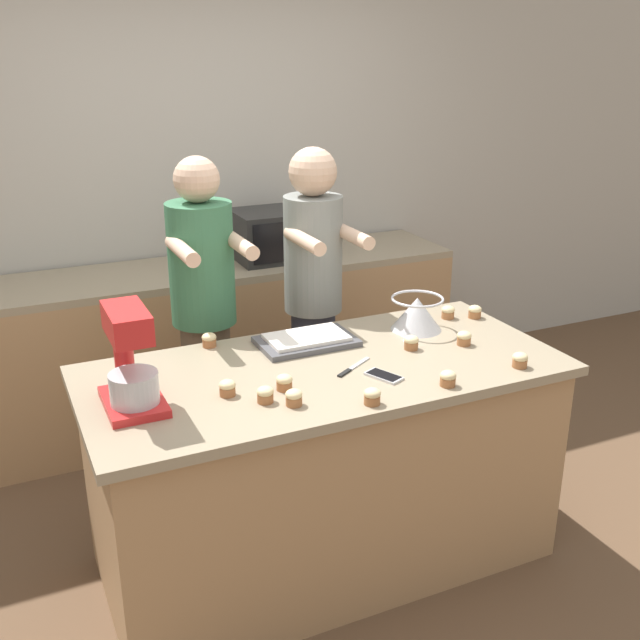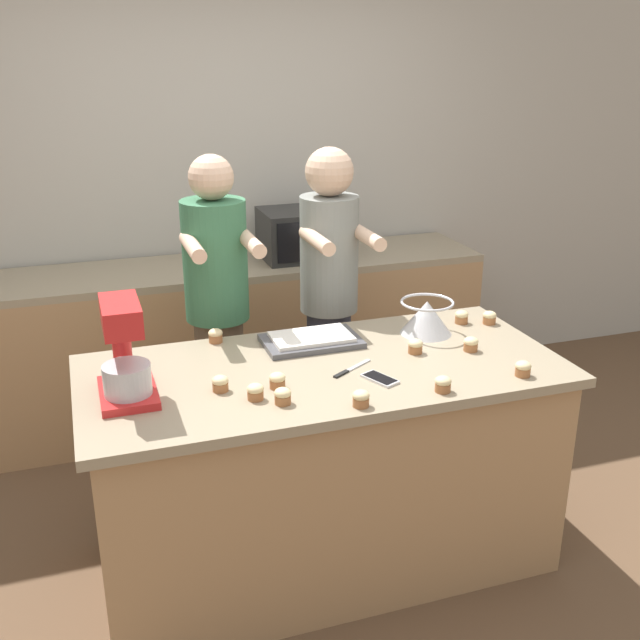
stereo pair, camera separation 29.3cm
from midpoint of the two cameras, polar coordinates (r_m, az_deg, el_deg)
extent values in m
plane|color=brown|center=(3.42, -2.24, -17.56)|extent=(16.00, 16.00, 0.00)
cube|color=#B2ADA3|center=(4.50, -11.58, 10.31)|extent=(10.00, 0.06, 2.70)
cube|color=#A87F56|center=(3.18, -2.35, -11.40)|extent=(1.83, 0.83, 0.86)
cube|color=gray|center=(2.96, -2.47, -3.95)|extent=(1.90, 0.88, 0.04)
cube|color=#A87F56|center=(4.42, -9.68, -1.97)|extent=(2.80, 0.60, 0.89)
cube|color=gray|center=(4.27, -10.04, 3.83)|extent=(2.80, 0.60, 0.04)
cylinder|color=brown|center=(3.69, -10.68, -6.69)|extent=(0.23, 0.23, 0.89)
cylinder|color=#38704C|center=(3.43, -11.46, 4.18)|extent=(0.30, 0.30, 0.56)
sphere|color=#DBB293|center=(3.35, -11.92, 10.43)|extent=(0.20, 0.20, 0.20)
cylinder|color=#DBB293|center=(3.21, -13.05, 5.15)|extent=(0.06, 0.34, 0.06)
cylinder|color=#DBB293|center=(3.27, -8.74, 5.71)|extent=(0.06, 0.34, 0.06)
cylinder|color=#33384C|center=(3.84, -2.69, -5.36)|extent=(0.22, 0.22, 0.87)
cylinder|color=gray|center=(3.59, -2.87, 4.99)|extent=(0.28, 0.28, 0.56)
sphere|color=#DBB293|center=(3.51, -2.99, 11.20)|extent=(0.23, 0.23, 0.23)
cylinder|color=#DBB293|center=(3.37, -3.71, 6.03)|extent=(0.06, 0.34, 0.06)
cylinder|color=#DBB293|center=(3.46, 0.00, 6.45)|extent=(0.06, 0.34, 0.06)
cube|color=red|center=(2.76, -17.01, -6.05)|extent=(0.20, 0.30, 0.03)
cylinder|color=red|center=(2.81, -17.65, -2.64)|extent=(0.07, 0.07, 0.24)
cube|color=red|center=(2.63, -17.63, -0.26)|extent=(0.13, 0.26, 0.10)
cylinder|color=#BCBCC1|center=(2.69, -17.04, -5.04)|extent=(0.17, 0.17, 0.11)
cone|color=#BCBCC1|center=(3.32, 4.89, 0.44)|extent=(0.23, 0.23, 0.15)
torus|color=#BCBCC1|center=(3.29, 4.93, 1.58)|extent=(0.23, 0.23, 0.01)
cube|color=#4C4C51|center=(3.17, -3.69, -1.71)|extent=(0.41, 0.25, 0.02)
cube|color=white|center=(3.16, -3.69, -1.37)|extent=(0.33, 0.20, 0.02)
cube|color=black|center=(4.33, -5.34, 6.50)|extent=(0.47, 0.37, 0.28)
cube|color=black|center=(4.15, -5.03, 5.88)|extent=(0.32, 0.01, 0.22)
cube|color=#2D2D2D|center=(4.22, -2.29, 6.20)|extent=(0.09, 0.01, 0.22)
cube|color=silver|center=(2.86, 1.97, -4.36)|extent=(0.12, 0.16, 0.01)
cube|color=black|center=(2.86, 1.97, -4.26)|extent=(0.11, 0.14, 0.00)
cube|color=#BCBCC1|center=(2.97, 0.18, -3.40)|extent=(0.13, 0.09, 0.01)
cube|color=black|center=(2.89, -1.03, -4.13)|extent=(0.08, 0.06, 0.01)
cylinder|color=#9E6038|center=(3.20, -11.04, -1.77)|extent=(0.06, 0.06, 0.03)
ellipsoid|color=beige|center=(3.19, -11.07, -1.35)|extent=(0.06, 0.06, 0.04)
cylinder|color=#9E6038|center=(2.68, -7.33, -5.99)|extent=(0.06, 0.06, 0.03)
ellipsoid|color=beige|center=(2.67, -7.36, -5.50)|extent=(0.06, 0.06, 0.04)
cylinder|color=#9E6038|center=(2.80, 6.78, -4.76)|extent=(0.06, 0.06, 0.03)
ellipsoid|color=beige|center=(2.79, 6.80, -4.28)|extent=(0.06, 0.06, 0.04)
cylinder|color=#9E6038|center=(3.12, 4.30, -2.00)|extent=(0.06, 0.06, 0.03)
ellipsoid|color=beige|center=(3.11, 4.32, -1.57)|extent=(0.06, 0.06, 0.04)
cylinder|color=#9E6038|center=(3.01, 12.32, -3.29)|extent=(0.06, 0.06, 0.03)
ellipsoid|color=beige|center=(3.00, 12.35, -2.84)|extent=(0.06, 0.06, 0.04)
cylinder|color=#9E6038|center=(3.49, 7.37, 0.35)|extent=(0.06, 0.06, 0.03)
ellipsoid|color=beige|center=(3.48, 7.39, 0.75)|extent=(0.06, 0.06, 0.04)
cylinder|color=#9E6038|center=(2.65, -5.18, -6.24)|extent=(0.06, 0.06, 0.03)
ellipsoid|color=beige|center=(2.64, -5.20, -5.74)|extent=(0.06, 0.06, 0.04)
cylinder|color=#9E6038|center=(2.77, -5.78, -5.07)|extent=(0.06, 0.06, 0.03)
ellipsoid|color=beige|center=(2.76, -5.80, -4.59)|extent=(0.06, 0.06, 0.04)
cylinder|color=#9E6038|center=(2.75, -10.12, -5.44)|extent=(0.06, 0.06, 0.03)
ellipsoid|color=beige|center=(2.74, -10.15, -4.96)|extent=(0.06, 0.06, 0.04)
cylinder|color=#9E6038|center=(3.51, 9.39, 0.39)|extent=(0.06, 0.06, 0.03)
ellipsoid|color=beige|center=(3.50, 9.41, 0.78)|extent=(0.06, 0.06, 0.04)
cylinder|color=#9E6038|center=(2.65, 0.82, -6.17)|extent=(0.06, 0.06, 0.03)
ellipsoid|color=beige|center=(2.64, 0.83, -5.67)|extent=(0.06, 0.06, 0.04)
cylinder|color=#9E6038|center=(3.19, 8.35, -1.66)|extent=(0.06, 0.06, 0.03)
ellipsoid|color=beige|center=(3.18, 8.37, -1.23)|extent=(0.06, 0.06, 0.04)
camera|label=1|loc=(0.15, -92.86, -1.06)|focal=42.00mm
camera|label=2|loc=(0.15, 87.14, 1.06)|focal=42.00mm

